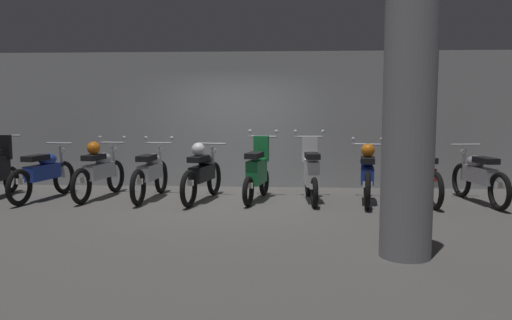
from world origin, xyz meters
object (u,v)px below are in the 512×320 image
(support_pillar, at_px, (409,132))
(motorbike_slot_7, at_px, (367,174))
(motorbike_slot_5, at_px, (257,172))
(motorbike_slot_6, at_px, (311,173))
(motorbike_slot_1, at_px, (44,173))
(motorbike_slot_2, at_px, (100,170))
(motorbike_slot_3, at_px, (151,173))
(motorbike_slot_9, at_px, (479,176))
(motorbike_slot_8, at_px, (421,175))
(motorbike_slot_4, at_px, (202,172))

(support_pillar, bearing_deg, motorbike_slot_7, 88.57)
(motorbike_slot_5, bearing_deg, motorbike_slot_6, -1.97)
(motorbike_slot_6, relative_size, motorbike_slot_7, 0.87)
(motorbike_slot_1, distance_m, motorbike_slot_2, 1.01)
(motorbike_slot_6, relative_size, support_pillar, 0.58)
(support_pillar, bearing_deg, motorbike_slot_3, 138.48)
(motorbike_slot_5, bearing_deg, motorbike_slot_9, -0.81)
(motorbike_slot_5, distance_m, motorbike_slot_8, 2.98)
(motorbike_slot_7, bearing_deg, motorbike_slot_3, 177.97)
(motorbike_slot_1, relative_size, motorbike_slot_4, 1.00)
(motorbike_slot_7, relative_size, motorbike_slot_9, 1.00)
(motorbike_slot_4, xyz_separation_m, motorbike_slot_9, (4.97, 0.06, -0.04))
(motorbike_slot_7, bearing_deg, support_pillar, -91.43)
(motorbike_slot_6, bearing_deg, motorbike_slot_1, -178.97)
(motorbike_slot_3, bearing_deg, motorbike_slot_4, -7.36)
(motorbike_slot_1, bearing_deg, motorbike_slot_7, -0.00)
(motorbike_slot_4, bearing_deg, motorbike_slot_5, 6.32)
(motorbike_slot_6, xyz_separation_m, motorbike_slot_9, (2.98, -0.02, -0.04))
(motorbike_slot_1, bearing_deg, motorbike_slot_6, 1.03)
(motorbike_slot_3, xyz_separation_m, motorbike_slot_6, (2.98, -0.05, 0.04))
(motorbike_slot_1, xyz_separation_m, motorbike_slot_9, (7.96, 0.07, 0.00))
(motorbike_slot_3, distance_m, motorbike_slot_9, 5.97)
(motorbike_slot_9, bearing_deg, motorbike_slot_6, 179.58)
(support_pillar, bearing_deg, motorbike_slot_8, 72.59)
(motorbike_slot_6, bearing_deg, motorbike_slot_7, -5.13)
(motorbike_slot_4, relative_size, motorbike_slot_6, 1.15)
(motorbike_slot_1, bearing_deg, motorbike_slot_9, 0.48)
(motorbike_slot_3, relative_size, motorbike_slot_5, 1.17)
(motorbike_slot_3, xyz_separation_m, motorbike_slot_4, (1.00, -0.13, 0.03))
(motorbike_slot_4, xyz_separation_m, support_pillar, (2.90, -3.32, 0.91))
(motorbike_slot_8, bearing_deg, motorbike_slot_3, 179.70)
(motorbike_slot_1, xyz_separation_m, motorbike_slot_6, (4.97, 0.09, 0.04))
(motorbike_slot_1, relative_size, support_pillar, 0.67)
(motorbike_slot_5, bearing_deg, motorbike_slot_2, 178.62)
(motorbike_slot_3, bearing_deg, motorbike_slot_6, -0.99)
(motorbike_slot_8, bearing_deg, motorbike_slot_2, 179.23)
(motorbike_slot_3, xyz_separation_m, motorbike_slot_9, (5.97, -0.07, -0.00))
(motorbike_slot_3, height_order, motorbike_slot_4, motorbike_slot_3)
(motorbike_slot_8, xyz_separation_m, support_pillar, (-1.07, -3.43, 0.95))
(motorbike_slot_6, height_order, support_pillar, support_pillar)
(motorbike_slot_2, height_order, motorbike_slot_9, motorbike_slot_2)
(motorbike_slot_1, relative_size, motorbike_slot_7, 1.00)
(motorbike_slot_1, distance_m, support_pillar, 6.82)
(motorbike_slot_8, relative_size, support_pillar, 0.68)
(motorbike_slot_6, bearing_deg, motorbike_slot_8, 0.74)
(motorbike_slot_3, distance_m, motorbike_slot_4, 1.00)
(motorbike_slot_1, xyz_separation_m, motorbike_slot_8, (6.96, 0.11, 0.00))
(motorbike_slot_5, distance_m, motorbike_slot_9, 3.97)
(motorbike_slot_6, height_order, motorbike_slot_8, motorbike_slot_6)
(motorbike_slot_6, height_order, motorbike_slot_9, motorbike_slot_6)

